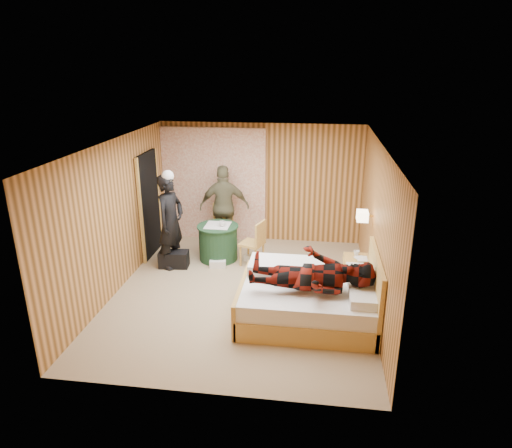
# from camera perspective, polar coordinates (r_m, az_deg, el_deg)

# --- Properties ---
(floor) EXTENTS (4.20, 5.00, 0.01)m
(floor) POSITION_cam_1_polar(r_m,az_deg,el_deg) (7.76, -1.74, -8.55)
(floor) COLOR tan
(floor) RESTS_ON ground
(ceiling) EXTENTS (4.20, 5.00, 0.01)m
(ceiling) POSITION_cam_1_polar(r_m,az_deg,el_deg) (6.93, -1.95, 9.97)
(ceiling) COLOR silver
(ceiling) RESTS_ON wall_back
(wall_back) EXTENTS (4.20, 0.02, 2.50)m
(wall_back) POSITION_cam_1_polar(r_m,az_deg,el_deg) (9.62, 0.64, 5.12)
(wall_back) COLOR tan
(wall_back) RESTS_ON floor
(wall_left) EXTENTS (0.02, 5.00, 2.50)m
(wall_left) POSITION_cam_1_polar(r_m,az_deg,el_deg) (7.86, -17.11, 0.88)
(wall_left) COLOR tan
(wall_left) RESTS_ON floor
(wall_right) EXTENTS (0.02, 5.00, 2.50)m
(wall_right) POSITION_cam_1_polar(r_m,az_deg,el_deg) (7.22, 14.83, -0.58)
(wall_right) COLOR tan
(wall_right) RESTS_ON floor
(curtain) EXTENTS (2.20, 0.08, 2.40)m
(curtain) POSITION_cam_1_polar(r_m,az_deg,el_deg) (9.74, -5.28, 4.92)
(curtain) COLOR white
(curtain) RESTS_ON floor
(doorway) EXTENTS (0.06, 0.90, 2.05)m
(doorway) POSITION_cam_1_polar(r_m,az_deg,el_deg) (9.14, -13.18, 2.35)
(doorway) COLOR black
(doorway) RESTS_ON floor
(wall_lamp) EXTENTS (0.26, 0.24, 0.16)m
(wall_lamp) POSITION_cam_1_polar(r_m,az_deg,el_deg) (7.60, 13.18, 1.00)
(wall_lamp) COLOR gold
(wall_lamp) RESTS_ON wall_right
(bed) EXTENTS (2.00, 1.57, 1.08)m
(bed) POSITION_cam_1_polar(r_m,az_deg,el_deg) (6.97, 6.64, -9.27)
(bed) COLOR #E2BB5C
(bed) RESTS_ON floor
(nightstand) EXTENTS (0.43, 0.58, 0.56)m
(nightstand) POSITION_cam_1_polar(r_m,az_deg,el_deg) (7.91, 12.34, -6.08)
(nightstand) COLOR #E2BB5C
(nightstand) RESTS_ON floor
(round_table) EXTENTS (0.80, 0.80, 0.71)m
(round_table) POSITION_cam_1_polar(r_m,az_deg,el_deg) (8.89, -4.75, -2.26)
(round_table) COLOR #204726
(round_table) RESTS_ON floor
(chair_far) EXTENTS (0.51, 0.51, 0.93)m
(chair_far) POSITION_cam_1_polar(r_m,az_deg,el_deg) (9.41, -4.08, 0.22)
(chair_far) COLOR #E2BB5C
(chair_far) RESTS_ON floor
(chair_near) EXTENTS (0.51, 0.51, 0.88)m
(chair_near) POSITION_cam_1_polar(r_m,az_deg,el_deg) (8.54, -0.05, -2.02)
(chair_near) COLOR #E2BB5C
(chair_near) RESTS_ON floor
(duffel_bag) EXTENTS (0.57, 0.34, 0.31)m
(duffel_bag) POSITION_cam_1_polar(r_m,az_deg,el_deg) (8.75, -10.23, -4.34)
(duffel_bag) COLOR black
(duffel_bag) RESTS_ON floor
(sneaker_left) EXTENTS (0.30, 0.18, 0.12)m
(sneaker_left) POSITION_cam_1_polar(r_m,az_deg,el_deg) (8.87, -0.57, -4.30)
(sneaker_left) COLOR silver
(sneaker_left) RESTS_ON floor
(sneaker_right) EXTENTS (0.32, 0.17, 0.13)m
(sneaker_right) POSITION_cam_1_polar(r_m,az_deg,el_deg) (8.64, -4.82, -5.02)
(sneaker_right) COLOR silver
(sneaker_right) RESTS_ON floor
(woman_standing) EXTENTS (0.60, 0.75, 1.78)m
(woman_standing) POSITION_cam_1_polar(r_m,az_deg,el_deg) (8.51, -10.61, 0.27)
(woman_standing) COLOR black
(woman_standing) RESTS_ON floor
(man_at_table) EXTENTS (1.07, 0.58, 1.72)m
(man_at_table) POSITION_cam_1_polar(r_m,az_deg,el_deg) (9.34, -3.97, 2.15)
(man_at_table) COLOR brown
(man_at_table) RESTS_ON floor
(man_on_bed) EXTENTS (0.86, 0.67, 1.77)m
(man_on_bed) POSITION_cam_1_polar(r_m,az_deg,el_deg) (6.47, 7.04, -5.15)
(man_on_bed) COLOR #601109
(man_on_bed) RESTS_ON bed
(book_lower) EXTENTS (0.25, 0.28, 0.02)m
(book_lower) POSITION_cam_1_polar(r_m,az_deg,el_deg) (7.75, 12.52, -4.37)
(book_lower) COLOR silver
(book_lower) RESTS_ON nightstand
(book_upper) EXTENTS (0.17, 0.23, 0.02)m
(book_upper) POSITION_cam_1_polar(r_m,az_deg,el_deg) (7.74, 12.53, -4.23)
(book_upper) COLOR silver
(book_upper) RESTS_ON nightstand
(cup_nightstand) EXTENTS (0.13, 0.13, 0.09)m
(cup_nightstand) POSITION_cam_1_polar(r_m,az_deg,el_deg) (7.90, 12.45, -3.60)
(cup_nightstand) COLOR silver
(cup_nightstand) RESTS_ON nightstand
(cup_table) EXTENTS (0.15, 0.15, 0.10)m
(cup_table) POSITION_cam_1_polar(r_m,az_deg,el_deg) (8.69, -4.25, 0.03)
(cup_table) COLOR silver
(cup_table) RESTS_ON round_table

